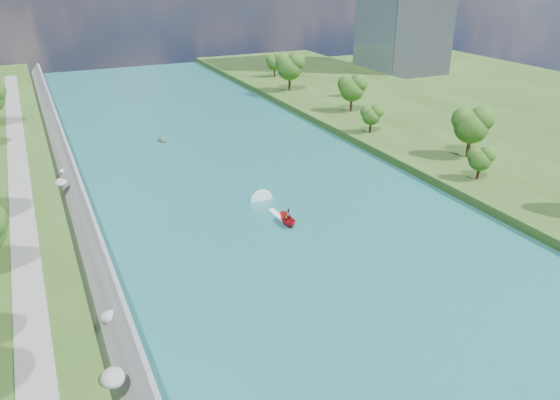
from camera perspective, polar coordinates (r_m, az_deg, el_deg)
ground at (r=68.25m, az=3.90°, el=-5.62°), size 260.00×260.00×0.00m
river_water at (r=84.40m, az=-2.63°, el=0.46°), size 55.00×240.00×0.10m
berm_east at (r=111.51m, az=21.63°, el=5.05°), size 44.00×240.00×1.50m
riprap_bank at (r=77.68m, az=-20.28°, el=-1.81°), size 3.91×236.00×4.45m
riverside_path at (r=77.78m, az=-25.35°, el=-1.25°), size 3.00×200.00×0.10m
trees_east at (r=114.19m, az=11.82°, el=9.57°), size 16.91×141.47×11.76m
motorboat at (r=76.48m, az=0.16°, el=-1.55°), size 3.60×18.70×1.97m
raft at (r=112.47m, az=-12.20°, el=6.20°), size 2.60×3.25×1.61m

